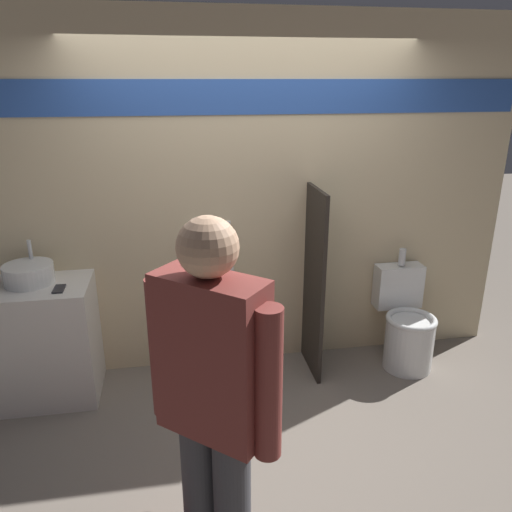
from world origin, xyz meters
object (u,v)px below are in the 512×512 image
Objects in this scene: sink_basin at (29,274)px; person_in_vest at (213,405)px; toilet at (406,327)px; cell_phone at (59,289)px; urinal_near_counter at (212,273)px.

person_in_vest is at bearing -57.00° from sink_basin.
toilet is at bearing -95.15° from person_in_vest.
urinal_near_counter reaches higher than cell_phone.
toilet is (1.55, -0.17, -0.51)m from urinal_near_counter.
cell_phone is 1.82m from person_in_vest.
sink_basin is at bearing 144.34° from cell_phone.
sink_basin is 2.07m from person_in_vest.
cell_phone is 1.08m from urinal_near_counter.
person_in_vest is at bearing -135.92° from toilet.
cell_phone is 0.15× the size of toilet.
person_in_vest reaches higher than urinal_near_counter.
toilet is (2.83, -0.09, -0.62)m from sink_basin.
urinal_near_counter is 1.82m from person_in_vest.
cell_phone is (0.22, -0.16, -0.06)m from sink_basin.
cell_phone is at bearing -167.41° from urinal_near_counter.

